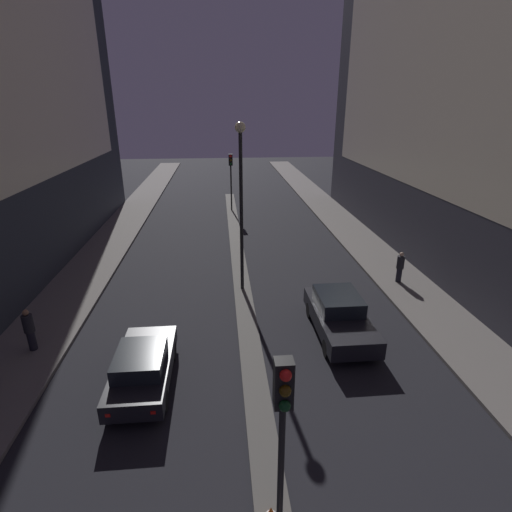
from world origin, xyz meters
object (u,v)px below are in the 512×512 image
Objects in this scene: street_lamp at (241,187)px; pedestrian_on_left_sidewalk at (29,329)px; pedestrian_on_right_sidewalk at (400,266)px; traffic_light_near at (283,422)px; traffic_light_mid at (231,170)px; car_right_lane at (339,315)px; car_left_lane at (143,367)px.

street_lamp is 4.74× the size of pedestrian_on_left_sidewalk.
pedestrian_on_left_sidewalk is at bearing -164.09° from pedestrian_on_right_sidewalk.
traffic_light_near is 1.00× the size of traffic_light_mid.
car_right_lane is (3.55, -19.28, -2.70)m from traffic_light_mid.
car_left_lane is at bearing -118.02° from street_lamp.
traffic_light_near is 2.83× the size of pedestrian_on_left_sidewalk.
car_right_lane is (3.55, 8.11, -2.70)m from traffic_light_near.
traffic_light_near is 2.92× the size of pedestrian_on_right_sidewalk.
traffic_light_mid reaches higher than car_right_lane.
traffic_light_near is 1.00× the size of car_right_lane.
street_lamp reaches higher than car_right_lane.
pedestrian_on_left_sidewalk is (-4.33, 2.21, 0.27)m from car_left_lane.
pedestrian_on_left_sidewalk is (-7.89, -4.46, -4.08)m from street_lamp.
street_lamp is at bearing -179.85° from pedestrian_on_right_sidewalk.
pedestrian_on_left_sidewalk reaches higher than car_left_lane.
traffic_light_near and traffic_light_mid have the same top height.
pedestrian_on_left_sidewalk is (-7.89, -19.60, -2.50)m from traffic_light_mid.
street_lamp is 9.94m from pedestrian_on_left_sidewalk.
street_lamp is (0.00, 12.26, 1.58)m from traffic_light_near.
car_right_lane is at bearing 66.33° from traffic_light_near.
traffic_light_near is 7.17m from car_left_lane.
pedestrian_on_right_sidewalk is at bearing 15.91° from pedestrian_on_left_sidewalk.
car_left_lane is at bearing -27.05° from pedestrian_on_left_sidewalk.
street_lamp is 4.90× the size of pedestrian_on_right_sidewalk.
traffic_light_near is 14.79m from pedestrian_on_right_sidewalk.
pedestrian_on_right_sidewalk is at bearing 0.15° from street_lamp.
traffic_light_mid is 2.83× the size of pedestrian_on_left_sidewalk.
traffic_light_near is 12.36m from street_lamp.
street_lamp is at bearing -90.00° from traffic_light_mid.
pedestrian_on_right_sidewalk is at bearing 30.44° from car_left_lane.
car_left_lane is 0.90× the size of car_right_lane.
car_right_lane is (7.11, 2.52, 0.07)m from car_left_lane.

